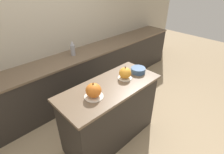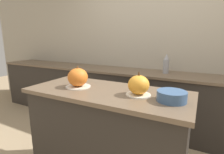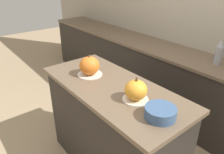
{
  "view_description": "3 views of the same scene",
  "coord_description": "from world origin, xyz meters",
  "px_view_note": "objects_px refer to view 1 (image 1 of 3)",
  "views": [
    {
      "loc": [
        -1.31,
        -1.39,
        2.25
      ],
      "look_at": [
        0.05,
        0.02,
        1.07
      ],
      "focal_mm": 28.0,
      "sensor_mm": 36.0,
      "label": 1
    },
    {
      "loc": [
        0.72,
        -1.3,
        1.41
      ],
      "look_at": [
        0.03,
        0.04,
        1.07
      ],
      "focal_mm": 28.0,
      "sensor_mm": 36.0,
      "label": 2
    },
    {
      "loc": [
        1.29,
        -1.03,
        1.86
      ],
      "look_at": [
        0.02,
        -0.01,
        1.05
      ],
      "focal_mm": 35.0,
      "sensor_mm": 36.0,
      "label": 3
    }
  ],
  "objects_px": {
    "pumpkin_cake_left": "(94,91)",
    "mixing_bowl": "(138,70)",
    "pumpkin_cake_right": "(125,73)",
    "bottle_tall": "(73,48)"
  },
  "relations": [
    {
      "from": "pumpkin_cake_left",
      "to": "mixing_bowl",
      "type": "xyz_separation_m",
      "value": [
        0.85,
        0.0,
        -0.05
      ]
    },
    {
      "from": "bottle_tall",
      "to": "pumpkin_cake_right",
      "type": "bearing_deg",
      "value": -88.94
    },
    {
      "from": "pumpkin_cake_left",
      "to": "mixing_bowl",
      "type": "distance_m",
      "value": 0.85
    },
    {
      "from": "pumpkin_cake_right",
      "to": "mixing_bowl",
      "type": "height_order",
      "value": "pumpkin_cake_right"
    },
    {
      "from": "pumpkin_cake_right",
      "to": "mixing_bowl",
      "type": "bearing_deg",
      "value": -4.39
    },
    {
      "from": "pumpkin_cake_right",
      "to": "mixing_bowl",
      "type": "xyz_separation_m",
      "value": [
        0.26,
        -0.02,
        -0.04
      ]
    },
    {
      "from": "mixing_bowl",
      "to": "pumpkin_cake_left",
      "type": "bearing_deg",
      "value": -179.72
    },
    {
      "from": "pumpkin_cake_left",
      "to": "pumpkin_cake_right",
      "type": "relative_size",
      "value": 1.16
    },
    {
      "from": "bottle_tall",
      "to": "pumpkin_cake_left",
      "type": "bearing_deg",
      "value": -113.27
    },
    {
      "from": "pumpkin_cake_left",
      "to": "mixing_bowl",
      "type": "height_order",
      "value": "pumpkin_cake_left"
    }
  ]
}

